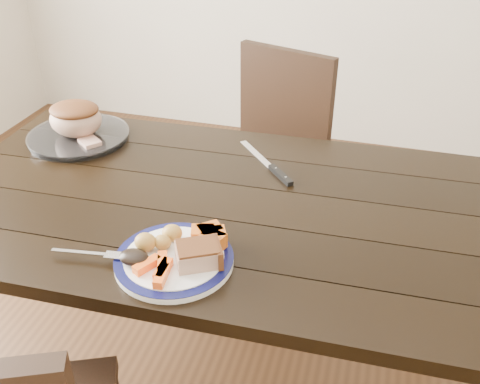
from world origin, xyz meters
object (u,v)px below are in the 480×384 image
(pork_slice, at_px, (198,255))
(carving_knife, at_px, (274,169))
(dining_table, at_px, (215,226))
(roast_joint, at_px, (76,119))
(serving_platter, at_px, (79,137))
(chair_far, at_px, (270,153))
(dinner_plate, at_px, (174,260))
(fork, at_px, (93,254))

(pork_slice, bearing_deg, carving_knife, 82.26)
(dining_table, bearing_deg, pork_slice, -78.87)
(roast_joint, relative_size, carving_knife, 0.70)
(serving_platter, bearing_deg, carving_knife, -2.37)
(chair_far, height_order, pork_slice, chair_far)
(chair_far, distance_m, serving_platter, 0.79)
(dinner_plate, xyz_separation_m, pork_slice, (0.06, -0.01, 0.03))
(dining_table, bearing_deg, roast_joint, 157.76)
(pork_slice, relative_size, roast_joint, 0.56)
(fork, bearing_deg, serving_platter, 114.96)
(chair_far, bearing_deg, roast_joint, 60.31)
(dining_table, height_order, fork, fork)
(dining_table, distance_m, dinner_plate, 0.31)
(fork, bearing_deg, carving_knife, 51.06)
(serving_platter, bearing_deg, dining_table, -22.24)
(chair_far, relative_size, dinner_plate, 3.29)
(chair_far, distance_m, dinner_plate, 1.05)
(chair_far, xyz_separation_m, fork, (-0.19, -1.07, 0.25))
(dining_table, height_order, chair_far, chair_far)
(pork_slice, distance_m, roast_joint, 0.81)
(serving_platter, height_order, pork_slice, pork_slice)
(dining_table, height_order, carving_knife, carving_knife)
(dining_table, bearing_deg, fork, -119.86)
(serving_platter, xyz_separation_m, fork, (0.37, -0.57, 0.01))
(chair_far, bearing_deg, dining_table, 108.70)
(chair_far, distance_m, carving_knife, 0.60)
(dining_table, xyz_separation_m, chair_far, (-0.01, 0.73, -0.13))
(fork, bearing_deg, dinner_plate, 5.11)
(serving_platter, height_order, roast_joint, roast_joint)
(carving_knife, bearing_deg, serving_platter, -134.05)
(roast_joint, distance_m, carving_knife, 0.69)
(serving_platter, bearing_deg, pork_slice, -40.25)
(dinner_plate, relative_size, serving_platter, 0.85)
(chair_far, distance_m, roast_joint, 0.81)
(dining_table, xyz_separation_m, fork, (-0.19, -0.34, 0.11))
(dinner_plate, height_order, carving_knife, dinner_plate)
(dinner_plate, xyz_separation_m, carving_knife, (0.13, 0.49, -0.00))
(dinner_plate, bearing_deg, carving_knife, 75.16)
(serving_platter, height_order, fork, fork)
(pork_slice, xyz_separation_m, fork, (-0.25, -0.04, -0.02))
(chair_far, relative_size, roast_joint, 5.27)
(serving_platter, bearing_deg, dinner_plate, -43.00)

